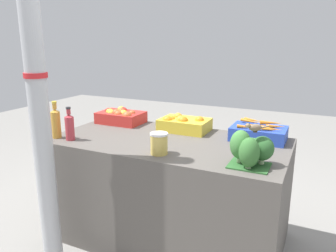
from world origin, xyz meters
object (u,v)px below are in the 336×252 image
at_px(support_pole, 38,94).
at_px(pickle_jar, 159,143).
at_px(juice_bottle_ruby, 70,126).
at_px(carrot_crate, 259,133).
at_px(apple_crate, 121,116).
at_px(broccoli_pile, 251,149).
at_px(juice_bottle_amber, 56,123).
at_px(sparrow_bird, 255,127).
at_px(orange_crate, 183,124).

relative_size(support_pole, pickle_jar, 16.97).
height_order(juice_bottle_ruby, pickle_jar, juice_bottle_ruby).
xyz_separation_m(carrot_crate, juice_bottle_ruby, (-1.19, -0.57, 0.05)).
xyz_separation_m(apple_crate, broccoli_pile, (1.19, -0.51, 0.04)).
xyz_separation_m(broccoli_pile, juice_bottle_amber, (-1.36, -0.05, 0.02)).
bearing_deg(apple_crate, broccoli_pile, -23.30).
bearing_deg(sparrow_bird, carrot_crate, -113.60).
bearing_deg(juice_bottle_ruby, sparrow_bird, 2.11).
height_order(support_pole, orange_crate, support_pole).
bearing_deg(juice_bottle_amber, support_pole, -58.56).
bearing_deg(orange_crate, juice_bottle_ruby, -138.05).
bearing_deg(support_pole, broccoli_pile, 17.51).
relative_size(support_pole, carrot_crate, 6.11).
relative_size(support_pole, apple_crate, 6.11).
distance_m(support_pole, pickle_jar, 0.76).
relative_size(orange_crate, pickle_jar, 2.78).
relative_size(pickle_jar, sparrow_bird, 1.08).
relative_size(juice_bottle_amber, juice_bottle_ruby, 1.13).
relative_size(apple_crate, sparrow_bird, 3.00).
distance_m(carrot_crate, juice_bottle_ruby, 1.32).
height_order(orange_crate, sparrow_bird, sparrow_bird).
bearing_deg(orange_crate, sparrow_bird, -39.23).
distance_m(orange_crate, carrot_crate, 0.57).
relative_size(carrot_crate, juice_bottle_ruby, 1.57).
bearing_deg(support_pole, pickle_jar, 27.37).
distance_m(support_pole, orange_crate, 1.08).
bearing_deg(support_pole, carrot_crate, 38.23).
relative_size(support_pole, juice_bottle_ruby, 9.60).
bearing_deg(juice_bottle_amber, sparrow_bird, 1.92).
xyz_separation_m(orange_crate, sparrow_bird, (0.63, -0.51, 0.17)).
height_order(support_pole, broccoli_pile, support_pole).
bearing_deg(support_pole, sparrow_bird, 17.07).
bearing_deg(juice_bottle_ruby, broccoli_pile, 2.39).
bearing_deg(juice_bottle_ruby, juice_bottle_amber, 180.00).
distance_m(juice_bottle_amber, pickle_jar, 0.82).
bearing_deg(orange_crate, pickle_jar, -82.69).
distance_m(juice_bottle_amber, sparrow_bird, 1.38).
distance_m(support_pole, juice_bottle_amber, 0.45).
height_order(apple_crate, juice_bottle_ruby, juice_bottle_ruby).
bearing_deg(pickle_jar, support_pole, -152.63).
relative_size(apple_crate, orange_crate, 1.00).
bearing_deg(pickle_jar, carrot_crate, 48.42).
xyz_separation_m(orange_crate, juice_bottle_amber, (-0.75, -0.56, 0.06)).
height_order(apple_crate, juice_bottle_amber, juice_bottle_amber).
distance_m(orange_crate, broccoli_pile, 0.80).
xyz_separation_m(orange_crate, broccoli_pile, (0.61, -0.51, 0.04)).
relative_size(support_pole, juice_bottle_amber, 8.53).
bearing_deg(juice_bottle_amber, orange_crate, 36.85).
relative_size(broccoli_pile, juice_bottle_amber, 0.90).
distance_m(support_pole, juice_bottle_ruby, 0.42).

